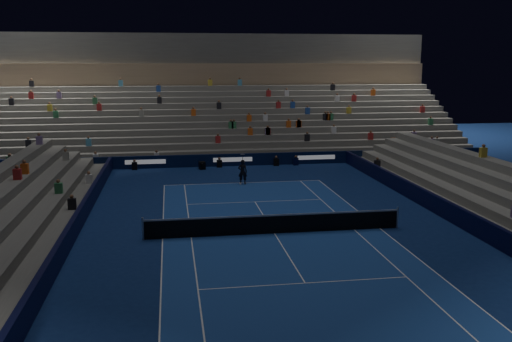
% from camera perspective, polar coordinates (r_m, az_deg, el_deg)
% --- Properties ---
extents(ground, '(90.00, 90.00, 0.00)m').
position_cam_1_polar(ground, '(27.82, 1.90, -6.41)').
color(ground, navy).
rests_on(ground, ground).
extents(court_surface, '(10.97, 23.77, 0.01)m').
position_cam_1_polar(court_surface, '(27.82, 1.90, -6.40)').
color(court_surface, navy).
rests_on(court_surface, ground).
extents(sponsor_barrier_far, '(44.00, 0.25, 1.00)m').
position_cam_1_polar(sponsor_barrier_far, '(45.52, -2.41, 1.15)').
color(sponsor_barrier_far, black).
rests_on(sponsor_barrier_far, ground).
extents(sponsor_barrier_east, '(0.25, 37.00, 1.00)m').
position_cam_1_polar(sponsor_barrier_east, '(30.92, 19.92, -4.32)').
color(sponsor_barrier_east, black).
rests_on(sponsor_barrier_east, ground).
extents(sponsor_barrier_west, '(0.25, 37.00, 1.00)m').
position_cam_1_polar(sponsor_barrier_west, '(27.63, -18.39, -6.03)').
color(sponsor_barrier_west, black).
rests_on(sponsor_barrier_west, ground).
extents(grandstand_main, '(44.00, 15.20, 11.20)m').
position_cam_1_polar(grandstand_main, '(54.42, -3.55, 5.83)').
color(grandstand_main, slate).
rests_on(grandstand_main, ground).
extents(tennis_net, '(12.90, 0.10, 1.10)m').
position_cam_1_polar(tennis_net, '(27.67, 1.91, -5.42)').
color(tennis_net, '#B2B2B7').
rests_on(tennis_net, ground).
extents(tennis_player, '(0.70, 0.53, 1.73)m').
position_cam_1_polar(tennis_player, '(38.62, -1.37, -0.10)').
color(tennis_player, black).
rests_on(tennis_player, ground).
extents(broadcast_camera, '(0.56, 0.96, 0.61)m').
position_cam_1_polar(broadcast_camera, '(44.25, -5.54, 0.57)').
color(broadcast_camera, black).
rests_on(broadcast_camera, ground).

